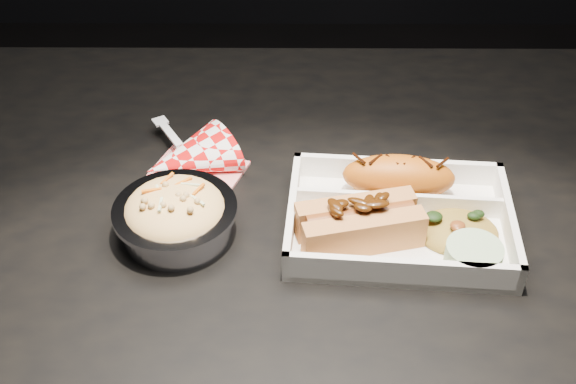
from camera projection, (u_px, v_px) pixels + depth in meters
The scene contains 8 objects.
dining_table at pixel (329, 265), 0.91m from camera, with size 1.20×0.80×0.75m.
food_tray at pixel (398, 223), 0.82m from camera, with size 0.26×0.20×0.04m.
fried_pastry at pixel (399, 177), 0.85m from camera, with size 0.13×0.05×0.05m, color #C45F13.
hotdog at pixel (360, 222), 0.79m from camera, with size 0.14×0.09×0.06m.
fried_rice_mound at pixel (459, 224), 0.80m from camera, with size 0.09×0.08×0.03m, color #A88331.
cupcake_liner at pixel (473, 257), 0.76m from camera, with size 0.06×0.06×0.03m, color #A4C091.
foil_coleslaw_cup at pixel (175, 214), 0.80m from camera, with size 0.14×0.14×0.07m.
napkin_fork at pixel (188, 159), 0.90m from camera, with size 0.15×0.16×0.10m.
Camera 1 is at (-0.05, -0.64, 1.31)m, focal length 45.00 mm.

